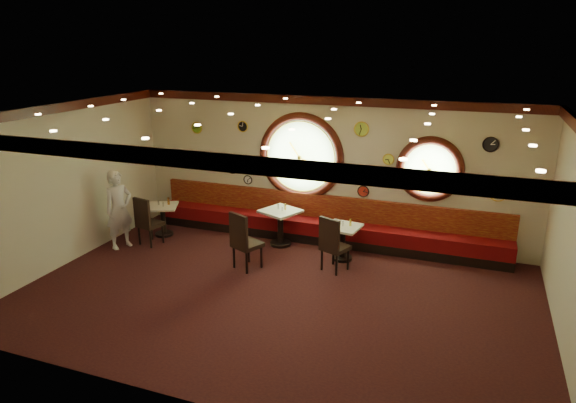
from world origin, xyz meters
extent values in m
cube|color=black|center=(0.00, 0.00, 0.00)|extent=(9.00, 6.00, 0.00)
cube|color=#BA8834|center=(0.00, 0.00, 3.20)|extent=(9.00, 6.00, 0.02)
cube|color=beige|center=(0.00, 3.00, 1.60)|extent=(9.00, 0.02, 3.20)
cube|color=beige|center=(0.00, -3.00, 1.60)|extent=(9.00, 0.02, 3.20)
cube|color=beige|center=(-4.50, 0.00, 1.60)|extent=(0.02, 6.00, 3.20)
cube|color=beige|center=(4.50, 0.00, 1.60)|extent=(0.02, 6.00, 3.20)
cube|color=#38100A|center=(0.00, 2.95, 3.11)|extent=(9.00, 0.10, 0.18)
cube|color=#38100A|center=(0.00, -2.95, 3.11)|extent=(9.00, 0.10, 0.18)
cube|color=#38100A|center=(-4.45, 0.00, 3.11)|extent=(0.10, 6.00, 0.18)
cube|color=black|center=(0.00, 2.72, 0.10)|extent=(8.00, 0.55, 0.20)
cube|color=#59070B|center=(0.00, 2.72, 0.35)|extent=(8.00, 0.55, 0.30)
cube|color=#630710|center=(0.00, 2.94, 0.75)|extent=(8.00, 0.10, 0.55)
cylinder|color=#A0D27E|center=(-0.60, 3.00, 1.85)|extent=(1.66, 0.02, 1.66)
torus|color=#38100A|center=(-0.60, 2.98, 1.85)|extent=(1.98, 0.18, 1.98)
torus|color=gold|center=(-0.60, 2.95, 1.85)|extent=(1.61, 0.03, 1.61)
cylinder|color=#A0D27E|center=(2.20, 3.00, 1.80)|extent=(1.10, 0.02, 1.10)
torus|color=#38100A|center=(2.20, 2.98, 1.80)|extent=(1.38, 0.18, 1.38)
torus|color=gold|center=(2.20, 2.95, 1.80)|extent=(1.09, 0.03, 1.09)
cylinder|color=silver|center=(3.55, 2.96, 1.45)|extent=(0.34, 0.03, 0.34)
cylinder|color=#74AD22|center=(-3.20, 2.96, 2.35)|extent=(0.26, 0.03, 0.26)
cylinder|color=black|center=(3.30, 2.96, 2.40)|extent=(0.28, 0.03, 0.28)
cylinder|color=#E3F150|center=(1.35, 2.96, 1.95)|extent=(0.22, 0.03, 0.22)
cylinder|color=white|center=(-1.90, 2.96, 1.20)|extent=(0.20, 0.03, 0.20)
cylinder|color=black|center=(-2.00, 2.96, 2.45)|extent=(0.24, 0.03, 0.24)
cylinder|color=red|center=(0.85, 2.96, 1.20)|extent=(0.24, 0.03, 0.24)
cylinder|color=#ACCD40|center=(0.75, 2.96, 2.55)|extent=(0.30, 0.03, 0.30)
cylinder|color=red|center=(-3.60, 2.96, 1.55)|extent=(0.32, 0.03, 0.32)
cylinder|color=gold|center=(-2.30, 2.96, 1.50)|extent=(0.36, 0.03, 0.36)
cylinder|color=black|center=(-3.55, 1.82, 0.03)|extent=(0.41, 0.41, 0.06)
cylinder|color=black|center=(-3.55, 1.82, 0.36)|extent=(0.11, 0.11, 0.66)
cube|color=white|center=(-3.55, 1.82, 0.70)|extent=(0.87, 0.87, 0.05)
cylinder|color=black|center=(-0.80, 2.21, 0.03)|extent=(0.46, 0.46, 0.06)
cylinder|color=black|center=(-0.80, 2.21, 0.40)|extent=(0.13, 0.13, 0.74)
cube|color=white|center=(-0.80, 2.21, 0.78)|extent=(0.96, 0.96, 0.05)
cylinder|color=black|center=(0.68, 1.93, 0.03)|extent=(0.42, 0.42, 0.06)
cylinder|color=black|center=(0.68, 1.93, 0.36)|extent=(0.11, 0.11, 0.66)
cube|color=white|center=(0.68, 1.93, 0.71)|extent=(0.75, 0.75, 0.05)
cube|color=black|center=(-3.51, 1.27, 0.46)|extent=(0.55, 0.55, 0.08)
cube|color=black|center=(-3.55, 1.07, 0.80)|extent=(0.46, 0.16, 0.60)
cube|color=black|center=(-0.97, 0.87, 0.49)|extent=(0.65, 0.65, 0.09)
cube|color=black|center=(-1.06, 0.68, 0.85)|extent=(0.47, 0.26, 0.64)
cube|color=black|center=(0.68, 1.38, 0.47)|extent=(0.61, 0.61, 0.08)
cube|color=black|center=(0.60, 1.20, 0.81)|extent=(0.46, 0.23, 0.61)
cylinder|color=#B8B8BD|center=(-3.65, 1.83, 0.77)|extent=(0.04, 0.04, 0.11)
cylinder|color=silver|center=(-0.86, 2.26, 0.86)|extent=(0.04, 0.04, 0.11)
cylinder|color=silver|center=(0.60, 1.99, 0.79)|extent=(0.04, 0.04, 0.11)
cylinder|color=silver|center=(-3.48, 1.77, 0.77)|extent=(0.03, 0.03, 0.09)
cylinder|color=#B8B8BD|center=(-0.74, 2.17, 0.85)|extent=(0.03, 0.03, 0.09)
cylinder|color=silver|center=(0.68, 1.92, 0.78)|extent=(0.04, 0.04, 0.10)
cylinder|color=#C47C2E|center=(-3.45, 1.93, 0.81)|extent=(0.05, 0.05, 0.17)
cylinder|color=gold|center=(-0.71, 2.28, 0.88)|extent=(0.04, 0.04, 0.14)
cylinder|color=yellow|center=(0.82, 1.99, 0.81)|extent=(0.05, 0.05, 0.15)
imported|color=silver|center=(-4.00, 0.89, 0.86)|extent=(0.62, 0.74, 1.72)
camera|label=1|loc=(3.05, -7.61, 4.33)|focal=32.00mm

